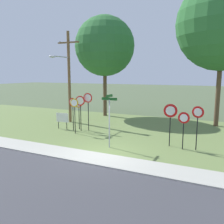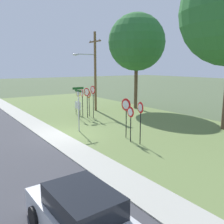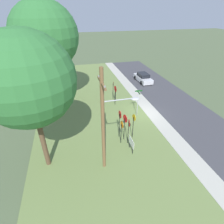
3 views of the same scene
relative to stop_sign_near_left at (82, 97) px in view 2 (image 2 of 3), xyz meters
The scene contains 16 objects.
ground_plane 5.96m from the stop_sign_near_left, 39.67° to the right, with size 160.00×160.00×0.00m, color #4C5B3D.
sidewalk_strip 6.47m from the stop_sign_near_left, 45.35° to the right, with size 44.00×1.60×0.06m, color #ADAA9E.
grass_median 5.29m from the stop_sign_near_left, 28.55° to the left, with size 44.00×12.00×0.04m, color olive.
stop_sign_near_left is the anchor object (origin of this frame).
stop_sign_near_right 1.18m from the stop_sign_near_left, 26.86° to the left, with size 0.71×0.10×2.83m.
stop_sign_far_left 0.91m from the stop_sign_near_left, 47.18° to the right, with size 0.61×0.12×2.52m.
stop_sign_far_center 0.62m from the stop_sign_near_left, 77.43° to the left, with size 0.65×0.10×2.33m.
stop_sign_far_right 0.61m from the stop_sign_near_left, 17.04° to the left, with size 0.71×0.16×2.63m.
yield_sign_near_left 8.91m from the stop_sign_near_left, ahead, with size 0.64×0.15×2.49m.
yield_sign_near_right 7.39m from the stop_sign_near_left, ahead, with size 0.78×0.14×2.52m.
yield_sign_far_left 8.23m from the stop_sign_near_left, ahead, with size 0.64×0.10×2.14m.
street_name_post 4.94m from the stop_sign_near_left, 30.55° to the right, with size 0.96×0.82×3.07m.
utility_pole 4.08m from the stop_sign_near_left, 130.92° to the left, with size 2.10×2.56×7.77m.
notice_board 1.40m from the stop_sign_near_left, behind, with size 1.10×0.06×1.25m.
oak_tree_left 8.59m from the stop_sign_near_left, 96.76° to the left, with size 5.83×5.83×9.81m.
parked_sedan_distant 15.89m from the stop_sign_near_left, 27.74° to the right, with size 4.20×2.00×1.39m.
Camera 2 is at (14.84, -6.41, 4.53)m, focal length 39.31 mm.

